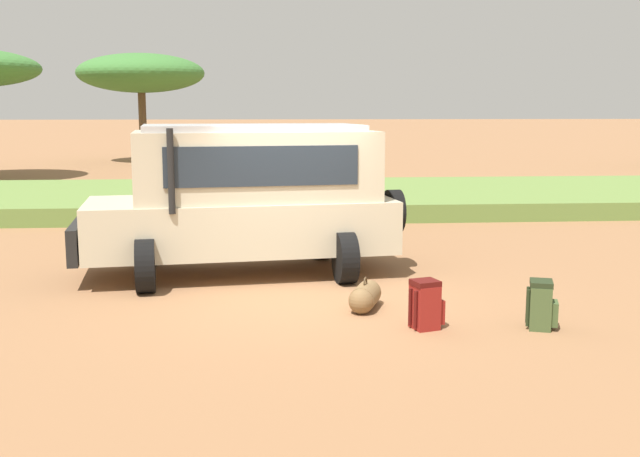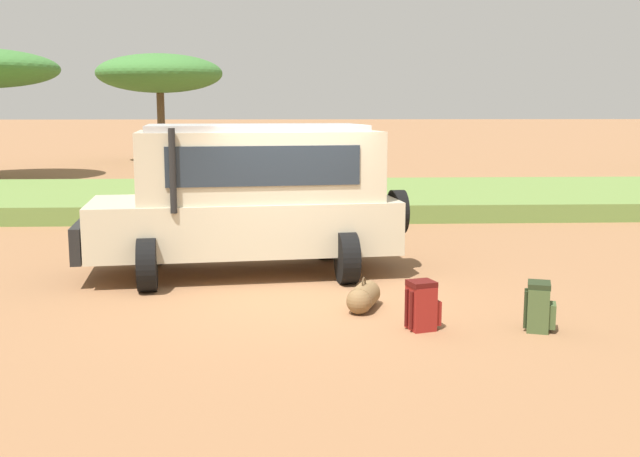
% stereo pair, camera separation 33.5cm
% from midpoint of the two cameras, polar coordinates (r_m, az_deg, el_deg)
% --- Properties ---
extents(ground_plane, '(320.00, 320.00, 0.00)m').
position_cam_midpoint_polar(ground_plane, '(10.95, -2.37, -5.14)').
color(ground_plane, '#936642').
extents(grass_bank, '(120.00, 7.00, 0.44)m').
position_cam_midpoint_polar(grass_bank, '(20.90, -3.42, 2.35)').
color(grass_bank, olive).
rests_on(grass_bank, ground_plane).
extents(safari_vehicle, '(5.45, 3.12, 2.44)m').
position_cam_midpoint_polar(safari_vehicle, '(12.23, -6.33, 2.50)').
color(safari_vehicle, beige).
rests_on(safari_vehicle, ground_plane).
extents(backpack_beside_front_wheel, '(0.45, 0.38, 0.61)m').
position_cam_midpoint_polar(backpack_beside_front_wheel, '(9.36, 7.03, -5.80)').
color(backpack_beside_front_wheel, maroon).
rests_on(backpack_beside_front_wheel, ground_plane).
extents(backpack_cluster_center, '(0.43, 0.41, 0.61)m').
position_cam_midpoint_polar(backpack_cluster_center, '(9.64, 15.56, -5.66)').
color(backpack_cluster_center, '#42562D').
rests_on(backpack_cluster_center, ground_plane).
extents(duffel_bag_low_black_case, '(0.51, 0.82, 0.45)m').
position_cam_midpoint_polar(duffel_bag_low_black_case, '(10.21, 2.52, -5.20)').
color(duffel_bag_low_black_case, brown).
rests_on(duffel_bag_low_black_case, ground_plane).
extents(acacia_tree_centre_back, '(6.24, 5.65, 5.34)m').
position_cam_midpoint_polar(acacia_tree_centre_back, '(38.76, -13.74, 11.40)').
color(acacia_tree_centre_back, brown).
rests_on(acacia_tree_centre_back, ground_plane).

